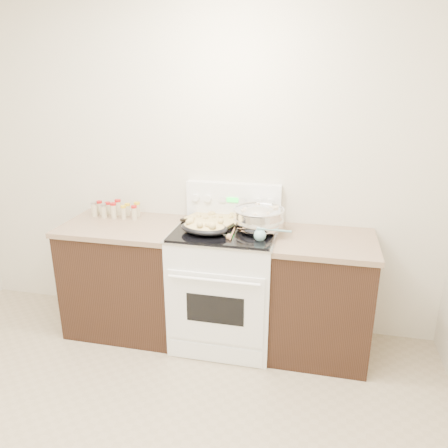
# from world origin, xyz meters

# --- Properties ---
(room_shell) EXTENTS (4.10, 3.60, 2.75)m
(room_shell) POSITION_xyz_m (0.00, 0.00, 1.70)
(room_shell) COLOR beige
(room_shell) RESTS_ON ground
(counter_left) EXTENTS (0.93, 0.67, 0.92)m
(counter_left) POSITION_xyz_m (-0.48, 1.43, 0.46)
(counter_left) COLOR black
(counter_left) RESTS_ON ground
(counter_right) EXTENTS (0.73, 0.67, 0.92)m
(counter_right) POSITION_xyz_m (1.08, 1.43, 0.46)
(counter_right) COLOR black
(counter_right) RESTS_ON ground
(kitchen_range) EXTENTS (0.78, 0.73, 1.22)m
(kitchen_range) POSITION_xyz_m (0.35, 1.42, 0.49)
(kitchen_range) COLOR white
(kitchen_range) RESTS_ON ground
(mixing_bowl) EXTENTS (0.47, 0.47, 0.22)m
(mixing_bowl) POSITION_xyz_m (0.59, 1.44, 1.03)
(mixing_bowl) COLOR silver
(mixing_bowl) RESTS_ON kitchen_range
(roasting_pan) EXTENTS (0.40, 0.31, 0.11)m
(roasting_pan) POSITION_xyz_m (0.22, 1.30, 0.99)
(roasting_pan) COLOR black
(roasting_pan) RESTS_ON kitchen_range
(baking_sheet) EXTENTS (0.52, 0.44, 0.06)m
(baking_sheet) POSITION_xyz_m (0.22, 1.58, 0.96)
(baking_sheet) COLOR black
(baking_sheet) RESTS_ON kitchen_range
(wooden_spoon) EXTENTS (0.04, 0.29, 0.04)m
(wooden_spoon) POSITION_xyz_m (0.42, 1.28, 0.95)
(wooden_spoon) COLOR tan
(wooden_spoon) RESTS_ON kitchen_range
(blue_ladle) EXTENTS (0.25, 0.18, 0.11)m
(blue_ladle) POSITION_xyz_m (0.64, 1.26, 0.98)
(blue_ladle) COLOR #7BB1B8
(blue_ladle) RESTS_ON kitchen_range
(spice_jars) EXTENTS (0.40, 0.15, 0.13)m
(spice_jars) POSITION_xyz_m (-0.61, 1.58, 0.98)
(spice_jars) COLOR #BFB28C
(spice_jars) RESTS_ON counter_left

